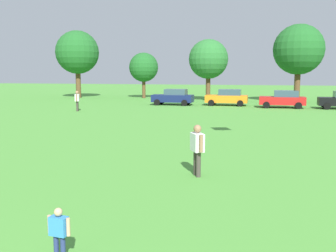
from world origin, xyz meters
TOP-DOWN VIEW (x-y plane):
  - ground_plane at (0.00, 30.00)m, footprint 160.00×160.00m
  - child_kite_flyer at (1.73, 4.12)m, footprint 0.47×0.21m
  - adult_bystander at (3.12, 10.35)m, footprint 0.55×0.71m
  - bystander_near_trees at (-10.88, 28.97)m, footprint 0.50×0.82m
  - parked_car_navy_0 at (-4.18, 37.52)m, footprint 4.30×2.02m
  - parked_car_orange_1 at (1.41, 38.24)m, footprint 4.30×2.02m
  - parked_car_red_2 at (6.90, 36.87)m, footprint 4.30×2.02m
  - tree_far_left at (-19.61, 46.08)m, footprint 5.81×5.81m
  - tree_left at (-10.75, 47.73)m, footprint 3.91×3.91m
  - tree_center_left at (-1.59, 44.85)m, footprint 4.76×4.76m
  - tree_center_right at (8.70, 44.35)m, footprint 5.67×5.67m

SIDE VIEW (x-z plane):
  - ground_plane at x=0.00m, z-range 0.00..0.00m
  - child_kite_flyer at x=1.73m, z-range 0.09..1.08m
  - parked_car_navy_0 at x=-4.18m, z-range 0.02..1.70m
  - parked_car_orange_1 at x=1.41m, z-range 0.02..1.70m
  - parked_car_red_2 at x=6.90m, z-range 0.02..1.70m
  - adult_bystander at x=3.12m, z-range 0.16..1.85m
  - bystander_near_trees at x=-10.88m, z-range 0.17..1.98m
  - tree_left at x=-10.75m, z-range 1.07..7.15m
  - tree_center_left at x=-1.59m, z-range 1.30..8.71m
  - tree_center_right at x=8.70m, z-range 1.55..10.38m
  - tree_far_left at x=-19.61m, z-range 1.59..10.64m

